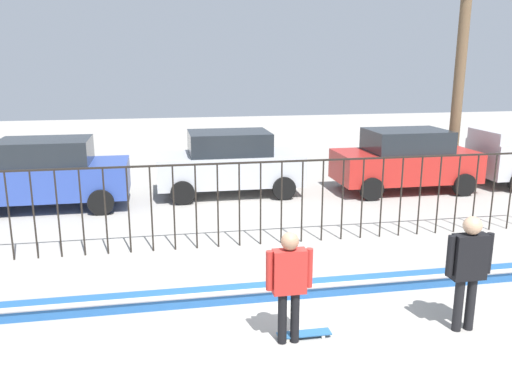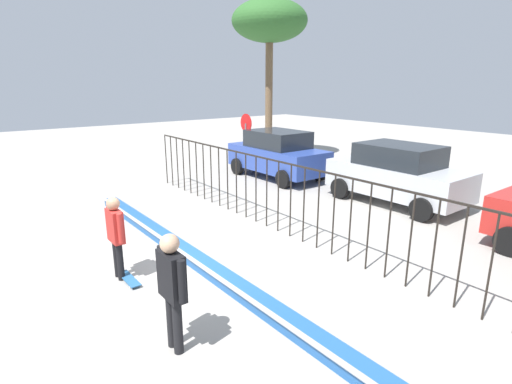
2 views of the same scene
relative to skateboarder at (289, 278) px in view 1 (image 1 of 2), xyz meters
name	(u,v)px [view 1 (image 1 of 2)]	position (x,y,z in m)	size (l,w,h in m)	color
ground_plane	(301,314)	(0.41, 0.81, -1.00)	(60.00, 60.00, 0.00)	#9E9991
bowl_coping_ledge	(290,290)	(0.41, 1.49, -0.88)	(11.00, 0.40, 0.27)	#235699
perimeter_fence	(261,194)	(0.41, 4.19, 0.14)	(14.04, 0.04, 1.87)	black
skateboarder	(289,278)	(0.00, 0.00, 0.00)	(0.67, 0.25, 1.67)	black
skateboard	(304,334)	(0.26, 0.08, -0.94)	(0.80, 0.20, 0.07)	#26598C
camera_operator	(469,263)	(2.68, -0.13, 0.07)	(0.72, 0.27, 1.79)	black
parked_car_blue	(47,173)	(-4.73, 8.16, -0.03)	(4.30, 2.12, 1.90)	#2D479E
parked_car_silver	(229,162)	(0.35, 8.79, -0.03)	(4.30, 2.12, 1.90)	#B7BABF
parked_car_red	(405,160)	(5.74, 8.23, -0.03)	(4.30, 2.12, 1.90)	#B2231E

